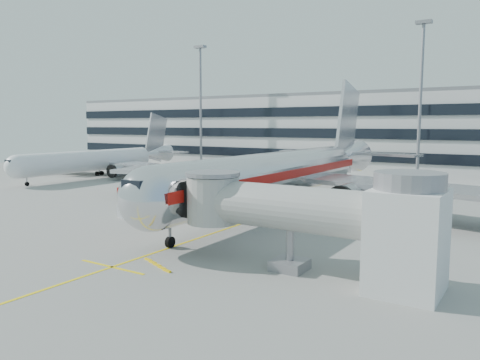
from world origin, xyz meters
The scene contains 15 objects.
ground centered at (0.00, 0.00, 0.00)m, with size 180.00×180.00×0.00m, color gray.
lead_in_line centered at (0.00, 10.00, 0.01)m, with size 0.25×70.00×0.01m, color yellow.
stop_bar centered at (0.00, -14.00, 0.01)m, with size 6.00×0.25×0.01m, color yellow.
main_jet centered at (0.00, 11.72, 4.23)m, with size 50.95×48.70×16.06m.
jet_bridge centered at (12.18, -8.00, 3.87)m, with size 17.80×4.50×7.00m.
terminal centered at (0.00, 57.95, 7.80)m, with size 150.00×24.25×15.60m.
light_mast_west centered at (-35.00, 42.00, 14.88)m, with size 2.40×1.20×25.45m.
light_mast_centre centered at (8.00, 42.00, 14.88)m, with size 2.40×1.20×25.45m.
second_jet centered at (-43.49, 22.80, 3.18)m, with size 38.21×36.52×12.04m.
belt_loader centered at (-6.73, 4.26, 0.67)m, with size 5.04×3.21×2.37m.
baggage_tug centered at (-11.01, -0.91, 0.96)m, with size 3.17×2.27×2.21m.
cargo_container_left centered at (-12.22, 2.63, 0.73)m, with size 1.39×1.39×1.46m.
cargo_container_right centered at (-11.74, -1.36, 0.73)m, with size 1.62×1.62×1.46m.
cargo_container_front centered at (-10.72, 0.80, 0.81)m, with size 2.00×2.00×1.61m.
ramp_worker centered at (-12.44, -0.81, 0.94)m, with size 0.68×0.45×1.87m, color #A1EF19.
Camera 1 is at (24.04, -35.35, 9.71)m, focal length 35.00 mm.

